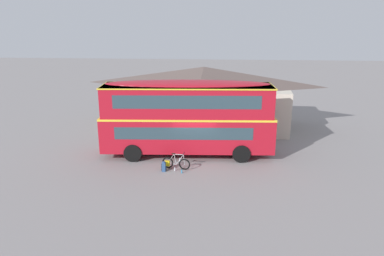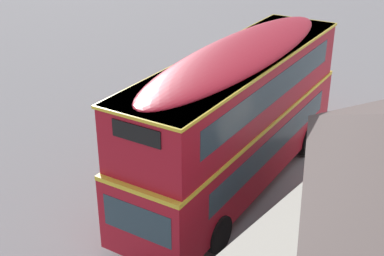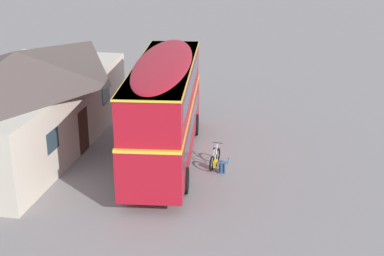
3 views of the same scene
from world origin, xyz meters
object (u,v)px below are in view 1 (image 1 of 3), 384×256
Objects in this scene: double_decker_bus at (188,115)px; backpack_on_ground at (164,166)px; water_bottle_clear_plastic at (175,169)px; water_bottle_blue_sports at (182,171)px; touring_bicycle at (175,163)px.

backpack_on_ground is (-1.12, -2.73, -2.35)m from double_decker_bus.
water_bottle_blue_sports is (0.44, -0.29, 0.00)m from water_bottle_clear_plastic.
water_bottle_clear_plastic is (-0.49, -2.66, -2.53)m from double_decker_bus.
backpack_on_ground is at bearing -112.22° from double_decker_bus.
water_bottle_clear_plastic is (0.63, 0.08, -0.18)m from backpack_on_ground.
backpack_on_ground reaches higher than water_bottle_blue_sports.
water_bottle_blue_sports is (-0.06, -2.95, -2.53)m from double_decker_bus.
double_decker_bus reaches higher than water_bottle_clear_plastic.
touring_bicycle is at bearing 128.27° from water_bottle_blue_sports.
touring_bicycle is at bearing 94.68° from water_bottle_clear_plastic.
backpack_on_ground is 2.39× the size of water_bottle_clear_plastic.
backpack_on_ground is 0.66m from water_bottle_clear_plastic.
water_bottle_clear_plastic is at bearing -85.32° from touring_bicycle.
water_bottle_blue_sports is at bearing -11.50° from backpack_on_ground.
water_bottle_clear_plastic is at bearing 7.07° from backpack_on_ground.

